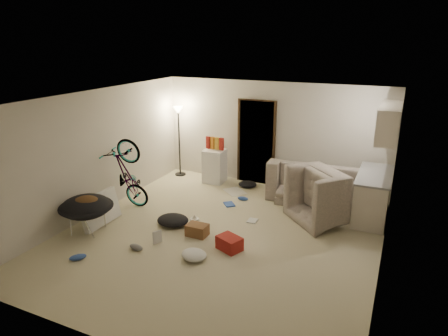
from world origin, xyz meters
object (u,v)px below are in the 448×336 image
at_px(bicycle, 129,189).
at_px(juicer, 195,222).
at_px(floor_lamp, 179,126).
at_px(mini_fridge, 215,166).
at_px(tv_box, 100,209).
at_px(saucer_chair, 87,211).
at_px(armchair, 333,201).
at_px(kitchen_counter, 373,197).
at_px(sofa, 319,186).
at_px(drink_case_a, 197,230).
at_px(drink_case_b, 229,243).

bearing_deg(bicycle, juicer, -100.48).
bearing_deg(floor_lamp, juicer, -54.40).
height_order(mini_fridge, tv_box, mini_fridge).
height_order(floor_lamp, saucer_chair, floor_lamp).
relative_size(floor_lamp, armchair, 1.50).
height_order(bicycle, saucer_chair, bicycle).
distance_m(kitchen_counter, armchair, 0.82).
relative_size(armchair, juicer, 4.78).
bearing_deg(sofa, bicycle, 26.25).
xyz_separation_m(kitchen_counter, mini_fridge, (-3.77, 0.55, -0.02)).
distance_m(kitchen_counter, mini_fridge, 3.81).
bearing_deg(bicycle, kitchen_counter, -73.30).
bearing_deg(tv_box, sofa, 39.48).
bearing_deg(sofa, drink_case_a, 53.66).
height_order(saucer_chair, drink_case_b, saucer_chair).
distance_m(sofa, drink_case_b, 2.99).
xyz_separation_m(mini_fridge, saucer_chair, (-0.96, -3.43, -0.00)).
distance_m(floor_lamp, kitchen_counter, 4.95).
xyz_separation_m(kitchen_counter, armchair, (-0.70, -0.42, -0.05)).
bearing_deg(bicycle, mini_fridge, -26.11).
relative_size(bicycle, saucer_chair, 1.60).
relative_size(mini_fridge, juicer, 3.30).
height_order(floor_lamp, juicer, floor_lamp).
height_order(floor_lamp, bicycle, floor_lamp).
distance_m(sofa, armchair, 0.98).
relative_size(bicycle, drink_case_b, 3.89).
distance_m(drink_case_a, juicer, 0.36).
distance_m(floor_lamp, juicer, 3.34).
relative_size(floor_lamp, tv_box, 1.93).
xyz_separation_m(bicycle, drink_case_a, (1.92, -0.53, -0.31)).
distance_m(armchair, tv_box, 4.54).
bearing_deg(mini_fridge, kitchen_counter, -10.71).
bearing_deg(bicycle, armchair, -75.58).
distance_m(tv_box, juicer, 1.84).
distance_m(kitchen_counter, tv_box, 5.36).
height_order(sofa, juicer, sofa).
height_order(sofa, bicycle, bicycle).
bearing_deg(juicer, drink_case_a, -53.86).
xyz_separation_m(floor_lamp, drink_case_a, (2.02, -2.82, -1.20)).
distance_m(kitchen_counter, bicycle, 5.01).
bearing_deg(floor_lamp, drink_case_b, -47.70).
height_order(sofa, drink_case_b, sofa).
height_order(kitchen_counter, bicycle, kitchen_counter).
bearing_deg(drink_case_b, saucer_chair, -146.61).
xyz_separation_m(armchair, mini_fridge, (-3.06, 0.97, 0.02)).
xyz_separation_m(bicycle, tv_box, (0.00, -0.89, -0.10)).
bearing_deg(bicycle, drink_case_a, -107.88).
xyz_separation_m(floor_lamp, drink_case_b, (2.76, -3.04, -1.19)).
relative_size(floor_lamp, bicycle, 1.15).
xyz_separation_m(saucer_chair, drink_case_a, (1.92, 0.71, -0.31)).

